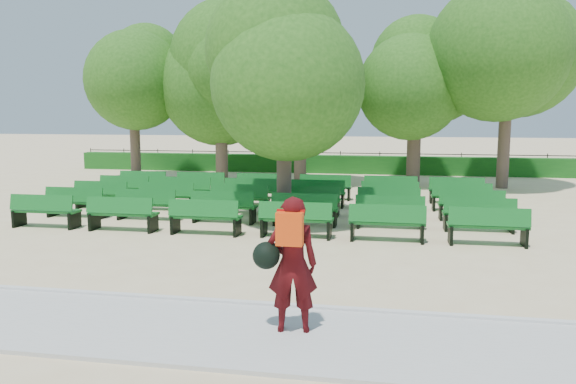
% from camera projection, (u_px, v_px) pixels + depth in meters
% --- Properties ---
extents(ground, '(120.00, 120.00, 0.00)m').
position_uv_depth(ground, '(255.00, 226.00, 15.16)').
color(ground, beige).
extents(paving, '(30.00, 2.20, 0.06)m').
position_uv_depth(paving, '(130.00, 326.00, 7.95)').
color(paving, beige).
rests_on(paving, ground).
extents(curb, '(30.00, 0.12, 0.10)m').
position_uv_depth(curb, '(162.00, 299.00, 9.06)').
color(curb, silver).
rests_on(curb, ground).
extents(hedge, '(26.00, 0.70, 0.90)m').
position_uv_depth(hedge, '(320.00, 164.00, 28.73)').
color(hedge, '#185A19').
rests_on(hedge, ground).
extents(fence, '(26.00, 0.10, 1.02)m').
position_uv_depth(fence, '(321.00, 172.00, 29.18)').
color(fence, black).
rests_on(fence, ground).
extents(tree_line, '(21.80, 6.80, 7.04)m').
position_uv_depth(tree_line, '(309.00, 182.00, 24.90)').
color(tree_line, '#30681C').
rests_on(tree_line, ground).
extents(bench_array, '(1.83, 0.68, 1.13)m').
position_uv_depth(bench_array, '(275.00, 211.00, 16.99)').
color(bench_array, '#126821').
rests_on(bench_array, ground).
extents(tree_among, '(4.25, 4.25, 6.06)m').
position_uv_depth(tree_among, '(284.00, 72.00, 15.21)').
color(tree_among, brown).
rests_on(tree_among, ground).
extents(person, '(0.91, 0.58, 1.87)m').
position_uv_depth(person, '(290.00, 262.00, 7.58)').
color(person, '#42090C').
rests_on(person, ground).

